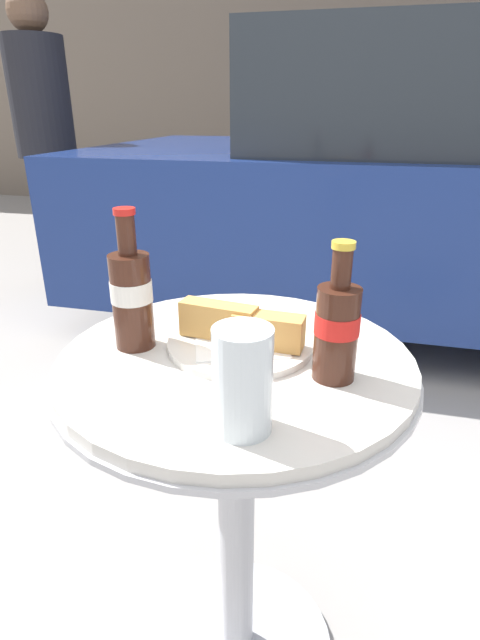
% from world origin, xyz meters
% --- Properties ---
extents(bistro_table, '(0.59, 0.59, 0.72)m').
position_xyz_m(bistro_table, '(0.00, 0.00, 0.50)').
color(bistro_table, '#B7B7BC').
rests_on(bistro_table, ground_plane).
extents(cola_bottle_left, '(0.07, 0.07, 0.21)m').
position_xyz_m(cola_bottle_left, '(0.16, -0.03, 0.81)').
color(cola_bottle_left, '#3D1E14').
rests_on(cola_bottle_left, bistro_table).
extents(cola_bottle_right, '(0.07, 0.07, 0.23)m').
position_xyz_m(cola_bottle_right, '(-0.17, -0.01, 0.82)').
color(cola_bottle_right, '#3D1E14').
rests_on(cola_bottle_right, bistro_table).
extents(drinking_glass, '(0.07, 0.07, 0.14)m').
position_xyz_m(drinking_glass, '(0.06, -0.19, 0.79)').
color(drinking_glass, silver).
rests_on(drinking_glass, bistro_table).
extents(lunch_plate_near, '(0.25, 0.25, 0.07)m').
position_xyz_m(lunch_plate_near, '(0.00, 0.03, 0.75)').
color(lunch_plate_near, silver).
rests_on(lunch_plate_near, bistro_table).
extents(pedestrian, '(0.35, 0.35, 1.70)m').
position_xyz_m(pedestrian, '(-1.75, 2.12, 0.96)').
color(pedestrian, black).
rests_on(pedestrian, ground_plane).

